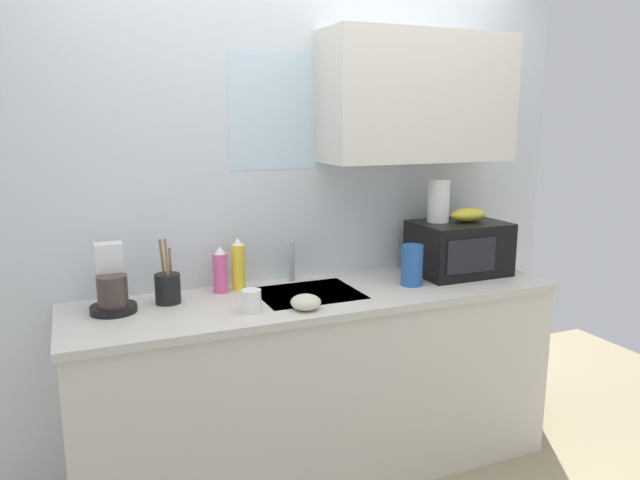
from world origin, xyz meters
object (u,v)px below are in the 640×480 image
object	(u,v)px
paper_towel_roll	(439,201)
small_bowl	(306,302)
microwave	(459,248)
cereal_canister	(412,265)
dish_soap_bottle_pink	(220,271)
mug_white	(251,301)
coffee_maker	(112,286)
dish_soap_bottle_yellow	(238,265)
utensil_crock	(168,287)
banana_bunch	(468,215)

from	to	relation	value
paper_towel_roll	small_bowl	size ratio (longest dim) A/B	1.69
microwave	cereal_canister	world-z (taller)	microwave
dish_soap_bottle_pink	mug_white	size ratio (longest dim) A/B	2.29
coffee_maker	small_bowl	size ratio (longest dim) A/B	2.15
coffee_maker	dish_soap_bottle_pink	bearing A→B (deg)	9.99
dish_soap_bottle_yellow	cereal_canister	world-z (taller)	dish_soap_bottle_yellow
mug_white	utensil_crock	world-z (taller)	utensil_crock
dish_soap_bottle_yellow	small_bowl	world-z (taller)	dish_soap_bottle_yellow
cereal_canister	small_bowl	bearing A→B (deg)	-166.18
paper_towel_roll	dish_soap_bottle_yellow	distance (m)	1.07
banana_bunch	small_bowl	world-z (taller)	banana_bunch
dish_soap_bottle_pink	microwave	bearing A→B (deg)	-6.77
dish_soap_bottle_pink	utensil_crock	xyz separation A→B (m)	(-0.25, -0.07, -0.03)
cereal_canister	utensil_crock	bearing A→B (deg)	171.45
small_bowl	coffee_maker	bearing A→B (deg)	157.64
microwave	mug_white	distance (m)	1.19
coffee_maker	microwave	bearing A→B (deg)	-2.02
paper_towel_roll	dish_soap_bottle_yellow	bearing A→B (deg)	174.50
microwave	banana_bunch	world-z (taller)	banana_bunch
microwave	banana_bunch	distance (m)	0.18
banana_bunch	dish_soap_bottle_pink	world-z (taller)	banana_bunch
paper_towel_roll	mug_white	bearing A→B (deg)	-167.35
microwave	small_bowl	distance (m)	0.99
mug_white	dish_soap_bottle_pink	bearing A→B (deg)	98.24
paper_towel_roll	small_bowl	world-z (taller)	paper_towel_roll
paper_towel_roll	cereal_canister	bearing A→B (deg)	-147.99
paper_towel_roll	small_bowl	xyz separation A→B (m)	(-0.85, -0.30, -0.35)
dish_soap_bottle_pink	cereal_canister	distance (m)	0.91
banana_bunch	paper_towel_roll	world-z (taller)	paper_towel_roll
banana_bunch	coffee_maker	bearing A→B (deg)	178.09
dish_soap_bottle_pink	small_bowl	size ratio (longest dim) A/B	1.67
coffee_maker	dish_soap_bottle_pink	world-z (taller)	coffee_maker
microwave	mug_white	size ratio (longest dim) A/B	4.84
paper_towel_roll	dish_soap_bottle_pink	world-z (taller)	paper_towel_roll
cereal_canister	mug_white	xyz separation A→B (m)	(-0.83, -0.09, -0.05)
dish_soap_bottle_yellow	utensil_crock	bearing A→B (deg)	-166.83
dish_soap_bottle_yellow	small_bowl	xyz separation A→B (m)	(0.18, -0.40, -0.09)
paper_towel_roll	microwave	bearing A→B (deg)	-27.38
utensil_crock	coffee_maker	bearing A→B (deg)	-177.16
dish_soap_bottle_yellow	mug_white	distance (m)	0.35
microwave	dish_soap_bottle_pink	bearing A→B (deg)	173.23
coffee_maker	cereal_canister	world-z (taller)	coffee_maker
cereal_canister	small_bowl	distance (m)	0.63
dish_soap_bottle_pink	mug_white	bearing A→B (deg)	-81.76
banana_bunch	cereal_canister	world-z (taller)	banana_bunch
microwave	dish_soap_bottle_yellow	bearing A→B (deg)	172.39
banana_bunch	small_bowl	xyz separation A→B (m)	(-1.00, -0.25, -0.27)
dish_soap_bottle_yellow	dish_soap_bottle_pink	distance (m)	0.09
coffee_maker	small_bowl	world-z (taller)	coffee_maker
coffee_maker	mug_white	distance (m)	0.59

